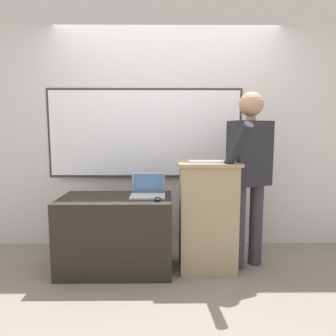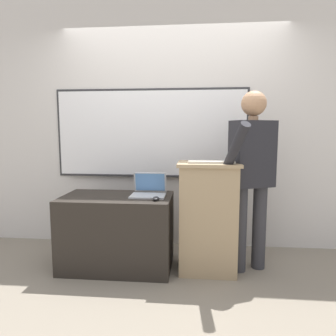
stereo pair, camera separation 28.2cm
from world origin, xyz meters
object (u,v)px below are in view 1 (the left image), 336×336
at_px(side_desk, 116,233).
at_px(laptop, 148,190).
at_px(wireless_keyboard, 212,161).
at_px(lectern_podium, 207,216).
at_px(computer_mouse_by_laptop, 158,199).
at_px(person_presenter, 249,168).

relative_size(side_desk, laptop, 3.19).
bearing_deg(wireless_keyboard, lectern_podium, 113.19).
height_order(side_desk, computer_mouse_by_laptop, computer_mouse_by_laptop).
bearing_deg(lectern_podium, laptop, 173.00).
height_order(lectern_podium, side_desk, lectern_podium).
xyz_separation_m(laptop, computer_mouse_by_laptop, (0.10, -0.22, -0.04)).
bearing_deg(computer_mouse_by_laptop, lectern_podium, 17.52).
relative_size(side_desk, person_presenter, 0.62).
bearing_deg(person_presenter, wireless_keyboard, 172.86).
xyz_separation_m(side_desk, computer_mouse_by_laptop, (0.40, -0.15, 0.37)).
xyz_separation_m(lectern_podium, laptop, (-0.57, 0.07, 0.24)).
distance_m(lectern_podium, computer_mouse_by_laptop, 0.54).
height_order(lectern_podium, wireless_keyboard, wireless_keyboard).
relative_size(laptop, wireless_keyboard, 0.79).
bearing_deg(computer_mouse_by_laptop, person_presenter, 12.93).
bearing_deg(lectern_podium, side_desk, 179.83).
relative_size(person_presenter, wireless_keyboard, 4.05).
distance_m(side_desk, laptop, 0.52).
xyz_separation_m(person_presenter, wireless_keyboard, (-0.38, -0.10, 0.07)).
bearing_deg(side_desk, person_presenter, 2.19).
bearing_deg(laptop, computer_mouse_by_laptop, -66.05).
bearing_deg(laptop, side_desk, -167.47).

